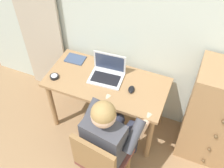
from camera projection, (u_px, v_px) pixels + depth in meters
name	position (u px, v px, depth m)	size (l,w,h in m)	color
wall_back	(176.00, 32.00, 2.49)	(4.80, 0.05, 2.50)	silver
curtain_panel	(36.00, 12.00, 2.90)	(0.54, 0.03, 2.29)	#BCAD99
desk	(107.00, 88.00, 2.85)	(1.25, 0.60, 0.74)	#9E754C
dresser	(219.00, 118.00, 2.64)	(0.63, 0.46, 1.18)	#9E754C
chair	(101.00, 159.00, 2.45)	(0.47, 0.46, 0.88)	brown
person_seated	(111.00, 133.00, 2.42)	(0.59, 0.62, 1.20)	#33384C
laptop	(107.00, 73.00, 2.78)	(0.36, 0.28, 0.24)	silver
computer_mouse	(131.00, 89.00, 2.67)	(0.06, 0.10, 0.03)	black
desk_clock	(54.00, 77.00, 2.80)	(0.09, 0.09, 0.03)	black
notebook_pad	(75.00, 59.00, 2.99)	(0.21, 0.15, 0.01)	#3D4C6B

